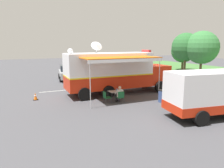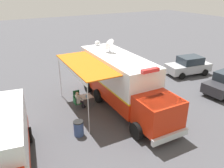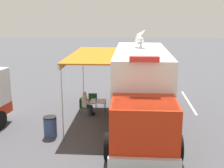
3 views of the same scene
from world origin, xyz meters
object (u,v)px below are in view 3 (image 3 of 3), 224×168
Objects in this scene: seated_responder at (86,103)px; trash_bin at (50,127)px; command_truck at (140,85)px; water_bottle at (96,100)px; folding_chair_beside_table at (93,100)px; folding_chair_at_table at (83,105)px; traffic_cone at (144,85)px; folding_table at (98,102)px.

seated_responder reaches higher than trash_bin.
command_truck reaches higher than trash_bin.
folding_chair_beside_table is at bearing -73.09° from water_bottle.
water_bottle is 0.26× the size of folding_chair_beside_table.
seated_responder is (0.53, -0.07, -0.18)m from water_bottle.
folding_chair_at_table is 0.23m from seated_responder.
traffic_cone is (-3.13, -4.56, -0.23)m from folding_chair_beside_table.
folding_chair_beside_table is at bearing -65.21° from folding_table.
water_bottle is 1.12m from folding_chair_beside_table.
water_bottle reaches higher than folding_chair_at_table.
folding_chair_at_table is 0.70× the size of seated_responder.
folding_chair_at_table and folding_chair_beside_table have the same top height.
traffic_cone is at bearing -124.48° from folding_chair_beside_table.
trash_bin is 9.59m from traffic_cone.
seated_responder is 3.18m from trash_bin.
folding_table is at bearing -170.59° from seated_responder.
seated_responder is 2.16× the size of traffic_cone.
traffic_cone is (-2.82, -5.58, -0.55)m from water_bottle.
trash_bin is (3.95, 1.80, -1.49)m from command_truck.
trash_bin is at bearing 70.30° from folding_chair_beside_table.
command_truck is 3.26m from seated_responder.
folding_chair_beside_table is at bearing -39.50° from command_truck.
command_truck is 10.95× the size of folding_chair_beside_table.
folding_chair_at_table is at bearing 7.00° from folding_table.
water_bottle is at bearing 174.02° from folding_chair_at_table.
command_truck is at bearing 154.29° from water_bottle.
folding_chair_beside_table is at bearing 55.52° from traffic_cone.
water_bottle is 0.39× the size of traffic_cone.
trash_bin is (1.18, 2.95, -0.20)m from seated_responder.
folding_table is 0.82m from folding_chair_at_table.
command_truck is 2.80m from folding_table.
folding_chair_beside_table reaches higher than traffic_cone.
seated_responder is at bearing 179.06° from folding_chair_at_table.
water_bottle is at bearing 172.24° from seated_responder.
water_bottle is at bearing 64.80° from folding_table.
folding_chair_at_table is 0.96× the size of trash_bin.
water_bottle is at bearing -25.71° from command_truck.
command_truck reaches higher than water_bottle.
water_bottle is at bearing 63.21° from traffic_cone.
traffic_cone is at bearing -94.98° from command_truck.
traffic_cone is (-0.58, -6.66, -1.66)m from command_truck.
command_truck is 16.43× the size of traffic_cone.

